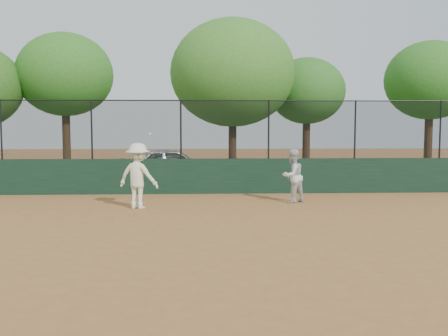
{
  "coord_description": "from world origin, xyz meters",
  "views": [
    {
      "loc": [
        0.21,
        -11.02,
        2.31
      ],
      "look_at": [
        0.8,
        2.2,
        1.2
      ],
      "focal_mm": 40.0,
      "sensor_mm": 36.0,
      "label": 1
    }
  ],
  "objects_px": {
    "tree_3": "(307,91)",
    "tree_4": "(430,81)",
    "player_main": "(138,176)",
    "tree_2": "(233,73)",
    "player_second": "(293,176)",
    "parked_car": "(171,165)",
    "tree_1": "(65,75)"
  },
  "relations": [
    {
      "from": "tree_1",
      "to": "player_second",
      "type": "bearing_deg",
      "value": -42.48
    },
    {
      "from": "player_second",
      "to": "tree_4",
      "type": "bearing_deg",
      "value": -171.19
    },
    {
      "from": "player_main",
      "to": "tree_3",
      "type": "bearing_deg",
      "value": 54.58
    },
    {
      "from": "parked_car",
      "to": "tree_2",
      "type": "relative_size",
      "value": 0.6
    },
    {
      "from": "tree_1",
      "to": "tree_2",
      "type": "relative_size",
      "value": 0.93
    },
    {
      "from": "tree_1",
      "to": "tree_3",
      "type": "relative_size",
      "value": 1.18
    },
    {
      "from": "player_main",
      "to": "tree_3",
      "type": "height_order",
      "value": "tree_3"
    },
    {
      "from": "parked_car",
      "to": "player_main",
      "type": "xyz_separation_m",
      "value": [
        -0.53,
        -6.6,
        0.2
      ]
    },
    {
      "from": "tree_2",
      "to": "tree_4",
      "type": "distance_m",
      "value": 8.94
    },
    {
      "from": "player_main",
      "to": "tree_1",
      "type": "bearing_deg",
      "value": 115.8
    },
    {
      "from": "parked_car",
      "to": "tree_3",
      "type": "xyz_separation_m",
      "value": [
        6.21,
        2.88,
        3.22
      ]
    },
    {
      "from": "player_second",
      "to": "player_main",
      "type": "bearing_deg",
      "value": -23.99
    },
    {
      "from": "parked_car",
      "to": "tree_4",
      "type": "xyz_separation_m",
      "value": [
        11.55,
        1.66,
        3.63
      ]
    },
    {
      "from": "player_main",
      "to": "tree_2",
      "type": "relative_size",
      "value": 0.3
    },
    {
      "from": "player_second",
      "to": "parked_car",
      "type": "bearing_deg",
      "value": -90.23
    },
    {
      "from": "tree_3",
      "to": "tree_4",
      "type": "xyz_separation_m",
      "value": [
        5.34,
        -1.22,
        0.41
      ]
    },
    {
      "from": "player_second",
      "to": "player_main",
      "type": "xyz_separation_m",
      "value": [
        -4.53,
        -0.91,
        0.11
      ]
    },
    {
      "from": "parked_car",
      "to": "player_second",
      "type": "bearing_deg",
      "value": -158.57
    },
    {
      "from": "player_main",
      "to": "tree_4",
      "type": "xyz_separation_m",
      "value": [
        12.08,
        8.26,
        3.43
      ]
    },
    {
      "from": "player_second",
      "to": "tree_4",
      "type": "distance_m",
      "value": 11.11
    },
    {
      "from": "player_main",
      "to": "tree_2",
      "type": "bearing_deg",
      "value": 68.72
    },
    {
      "from": "tree_4",
      "to": "tree_2",
      "type": "bearing_deg",
      "value": -178.86
    },
    {
      "from": "player_main",
      "to": "tree_3",
      "type": "xyz_separation_m",
      "value": [
        6.74,
        9.48,
        3.02
      ]
    },
    {
      "from": "tree_1",
      "to": "tree_3",
      "type": "xyz_separation_m",
      "value": [
        11.13,
        0.4,
        -0.67
      ]
    },
    {
      "from": "tree_2",
      "to": "tree_4",
      "type": "height_order",
      "value": "tree_2"
    },
    {
      "from": "parked_car",
      "to": "tree_3",
      "type": "relative_size",
      "value": 0.77
    },
    {
      "from": "tree_3",
      "to": "tree_4",
      "type": "height_order",
      "value": "tree_4"
    },
    {
      "from": "tree_3",
      "to": "tree_1",
      "type": "bearing_deg",
      "value": -177.95
    },
    {
      "from": "parked_car",
      "to": "player_main",
      "type": "height_order",
      "value": "player_main"
    },
    {
      "from": "player_second",
      "to": "tree_4",
      "type": "height_order",
      "value": "tree_4"
    },
    {
      "from": "tree_4",
      "to": "player_main",
      "type": "bearing_deg",
      "value": -145.66
    },
    {
      "from": "parked_car",
      "to": "tree_4",
      "type": "bearing_deg",
      "value": -95.54
    }
  ]
}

